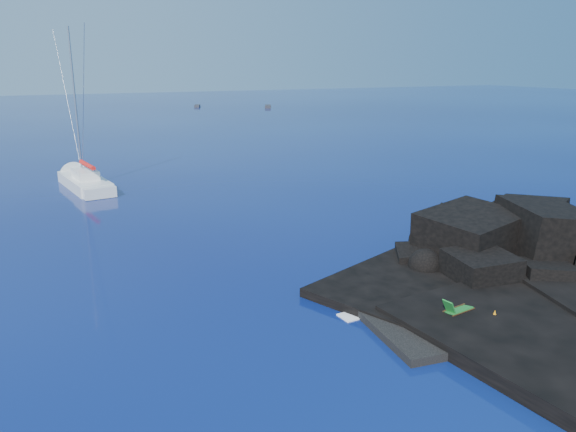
% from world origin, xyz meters
% --- Properties ---
extents(ground, '(400.00, 400.00, 0.00)m').
position_xyz_m(ground, '(0.00, 0.00, 0.00)').
color(ground, '#040840').
rests_on(ground, ground).
extents(headland, '(24.00, 24.00, 3.60)m').
position_xyz_m(headland, '(13.00, 3.00, 0.00)').
color(headland, black).
rests_on(headland, ground).
extents(beach, '(9.08, 6.86, 0.70)m').
position_xyz_m(beach, '(4.50, 0.50, 0.00)').
color(beach, black).
rests_on(beach, ground).
extents(surf_foam, '(10.00, 8.00, 0.06)m').
position_xyz_m(surf_foam, '(5.00, 5.00, 0.00)').
color(surf_foam, white).
rests_on(surf_foam, ground).
extents(sailboat, '(4.80, 13.77, 14.15)m').
position_xyz_m(sailboat, '(-7.80, 36.02, 0.00)').
color(sailboat, silver).
rests_on(sailboat, ground).
extents(deck_chair, '(1.56, 0.87, 1.01)m').
position_xyz_m(deck_chair, '(4.11, 0.15, 0.86)').
color(deck_chair, '#186D25').
rests_on(deck_chair, beach).
extents(towel, '(2.04, 1.22, 0.05)m').
position_xyz_m(towel, '(3.69, 0.56, 0.38)').
color(towel, white).
rests_on(towel, beach).
extents(sunbather, '(1.84, 0.74, 0.24)m').
position_xyz_m(sunbather, '(3.69, 0.56, 0.52)').
color(sunbather, tan).
rests_on(sunbather, towel).
extents(marker_cone, '(0.41, 0.41, 0.48)m').
position_xyz_m(marker_cone, '(5.24, -0.81, 0.59)').
color(marker_cone, orange).
rests_on(marker_cone, beach).
extents(distant_boat_a, '(2.58, 4.22, 0.54)m').
position_xyz_m(distant_boat_a, '(28.25, 124.64, 0.00)').
color(distant_boat_a, '#2A2A2F').
rests_on(distant_boat_a, ground).
extents(distant_boat_b, '(3.19, 4.87, 0.62)m').
position_xyz_m(distant_boat_b, '(43.68, 114.81, 0.00)').
color(distant_boat_b, '#26262B').
rests_on(distant_boat_b, ground).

